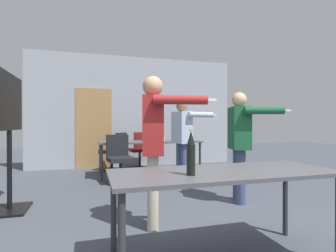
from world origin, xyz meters
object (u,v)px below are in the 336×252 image
person_left_plaid (240,136)px  office_chair_mid_tucked (120,160)px  tv_screen (9,124)px  office_chair_side_rolled (115,153)px  person_near_casual (154,136)px  office_chair_far_right (141,152)px  beer_bottle (191,154)px  person_center_tall (182,134)px  drink_cup (163,139)px

person_left_plaid → office_chair_mid_tucked: 2.39m
tv_screen → office_chair_side_rolled: size_ratio=1.94×
tv_screen → person_near_casual: size_ratio=1.08×
office_chair_far_right → beer_bottle: 4.77m
person_center_tall → beer_bottle: person_center_tall is taller
office_chair_far_right → drink_cup: (0.34, -0.89, 0.36)m
person_center_tall → person_near_casual: size_ratio=0.96×
drink_cup → person_left_plaid: bearing=-77.4°
office_chair_mid_tucked → beer_bottle: (0.18, -3.27, 0.48)m
office_chair_far_right → office_chair_side_rolled: size_ratio=1.01×
office_chair_side_rolled → office_chair_far_right: bearing=-48.0°
beer_bottle → tv_screen: bearing=130.5°
person_near_casual → beer_bottle: bearing=15.0°
beer_bottle → drink_cup: (0.84, 3.83, -0.12)m
person_near_casual → beer_bottle: (0.05, -0.96, -0.09)m
tv_screen → beer_bottle: tv_screen is taller
person_center_tall → person_left_plaid: bearing=5.4°
drink_cup → person_near_casual: bearing=-107.2°
tv_screen → office_chair_far_right: size_ratio=1.92×
tv_screen → beer_bottle: (1.73, -2.02, -0.22)m
office_chair_far_right → office_chair_mid_tucked: bearing=-121.1°
office_chair_mid_tucked → beer_bottle: size_ratio=2.72×
person_center_tall → tv_screen: bearing=-81.7°
tv_screen → office_chair_side_rolled: bearing=-30.8°
person_left_plaid → person_near_casual: (-1.41, -0.55, 0.05)m
tv_screen → drink_cup: size_ratio=20.36×
person_center_tall → drink_cup: 0.94m
person_center_tall → drink_cup: person_center_tall is taller
office_chair_side_rolled → beer_bottle: beer_bottle is taller
person_center_tall → beer_bottle: (-0.97, -2.91, -0.04)m
office_chair_mid_tucked → drink_cup: office_chair_mid_tucked is taller
person_center_tall → drink_cup: (-0.13, 0.92, -0.15)m
person_center_tall → person_near_casual: 2.20m
person_near_casual → office_chair_side_rolled: person_near_casual is taller
person_left_plaid → drink_cup: person_left_plaid is taller
tv_screen → office_chair_side_rolled: 3.14m
tv_screen → person_center_tall: 2.84m
tv_screen → office_chair_mid_tucked: size_ratio=1.94×
person_left_plaid → office_chair_side_rolled: bearing=-137.3°
beer_bottle → drink_cup: beer_bottle is taller
person_near_casual → office_chair_far_right: 3.84m
person_near_casual → person_left_plaid: bearing=123.4°
person_near_casual → beer_bottle: person_near_casual is taller
tv_screen → office_chair_mid_tucked: 2.11m
person_left_plaid → person_center_tall: size_ratio=1.01×
person_left_plaid → person_center_tall: 1.45m
office_chair_far_right → office_chair_mid_tucked: 1.60m
person_near_casual → tv_screen: bearing=-110.4°
person_center_tall → office_chair_mid_tucked: 1.31m
person_near_casual → office_chair_far_right: person_near_casual is taller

